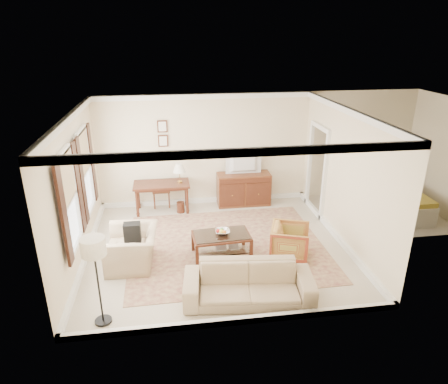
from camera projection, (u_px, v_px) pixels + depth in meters
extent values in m
cube|color=beige|center=(217.00, 247.00, 8.61)|extent=(5.50, 5.00, 0.01)
cube|color=white|center=(216.00, 113.00, 7.52)|extent=(5.50, 5.00, 0.01)
cube|color=#F5E7C7|center=(204.00, 150.00, 10.36)|extent=(5.50, 0.01, 2.90)
cube|color=#F5E7C7|center=(238.00, 245.00, 5.77)|extent=(5.50, 0.01, 2.90)
cube|color=#F5E7C7|center=(75.00, 192.00, 7.70)|extent=(0.01, 5.00, 2.90)
cube|color=#F5E7C7|center=(345.00, 178.00, 8.43)|extent=(0.01, 5.00, 2.90)
cube|color=beige|center=(375.00, 213.00, 10.23)|extent=(3.00, 2.70, 0.01)
cube|color=#F5E7C7|center=(440.00, 156.00, 9.88)|extent=(0.01, 2.70, 2.90)
cube|color=maroon|center=(227.00, 246.00, 8.63)|extent=(4.19, 3.60, 0.01)
cube|color=#492215|center=(162.00, 184.00, 10.06)|extent=(1.40, 0.70, 0.05)
cylinder|color=#492215|center=(137.00, 204.00, 9.87)|extent=(0.07, 0.07, 0.71)
cylinder|color=#492215|center=(187.00, 201.00, 10.04)|extent=(0.07, 0.07, 0.71)
cylinder|color=#492215|center=(138.00, 195.00, 10.37)|extent=(0.07, 0.07, 0.71)
cylinder|color=#492215|center=(186.00, 193.00, 10.53)|extent=(0.07, 0.07, 0.71)
cube|color=brown|center=(244.00, 189.00, 10.60)|extent=(1.39, 0.53, 0.86)
imported|color=black|center=(244.00, 158.00, 10.25)|extent=(0.89, 0.51, 0.12)
cube|color=#492215|center=(221.00, 236.00, 8.12)|extent=(1.20, 0.75, 0.04)
cube|color=silver|center=(221.00, 234.00, 8.11)|extent=(1.14, 0.69, 0.01)
cube|color=silver|center=(221.00, 248.00, 8.23)|extent=(1.12, 0.67, 0.02)
cube|color=#492215|center=(197.00, 256.00, 7.82)|extent=(0.06, 0.06, 0.45)
cube|color=#492215|center=(251.00, 250.00, 8.03)|extent=(0.06, 0.06, 0.45)
cube|color=#492215|center=(193.00, 241.00, 8.38)|extent=(0.06, 0.06, 0.45)
cube|color=#492215|center=(244.00, 236.00, 8.59)|extent=(0.06, 0.06, 0.45)
imported|color=silver|center=(223.00, 231.00, 8.12)|extent=(0.42, 0.42, 0.10)
imported|color=brown|center=(216.00, 247.00, 8.21)|extent=(0.28, 0.04, 0.38)
imported|color=brown|center=(229.00, 246.00, 8.27)|extent=(0.28, 0.03, 0.38)
imported|color=maroon|center=(290.00, 240.00, 8.10)|extent=(0.91, 0.94, 0.77)
imported|color=tan|center=(132.00, 243.00, 7.79)|extent=(0.78, 1.15, 0.98)
cube|color=black|center=(132.00, 231.00, 7.70)|extent=(0.30, 0.37, 0.40)
imported|color=tan|center=(249.00, 278.00, 6.77)|extent=(2.27, 0.90, 0.86)
cylinder|color=black|center=(103.00, 321.00, 6.39)|extent=(0.27, 0.27, 0.04)
cylinder|color=black|center=(99.00, 288.00, 6.15)|extent=(0.03, 0.03, 1.27)
cylinder|color=silver|center=(93.00, 247.00, 5.88)|extent=(0.37, 0.37, 0.28)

